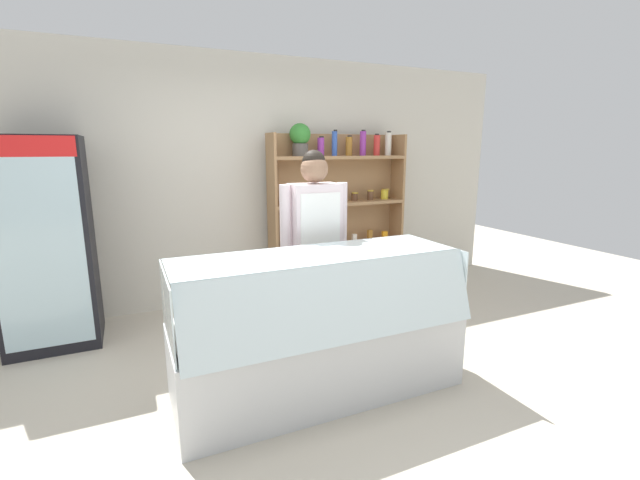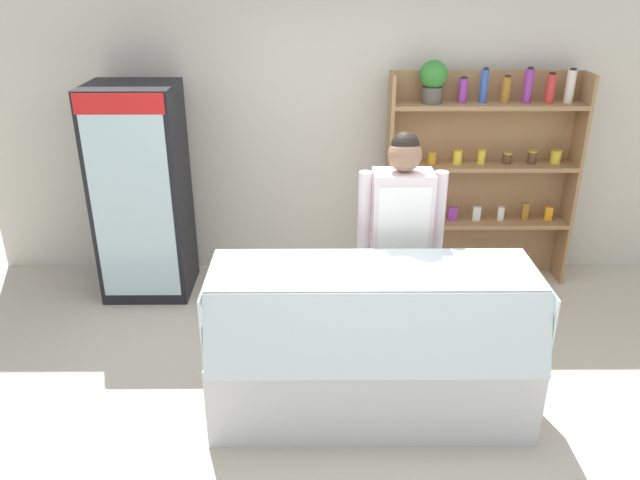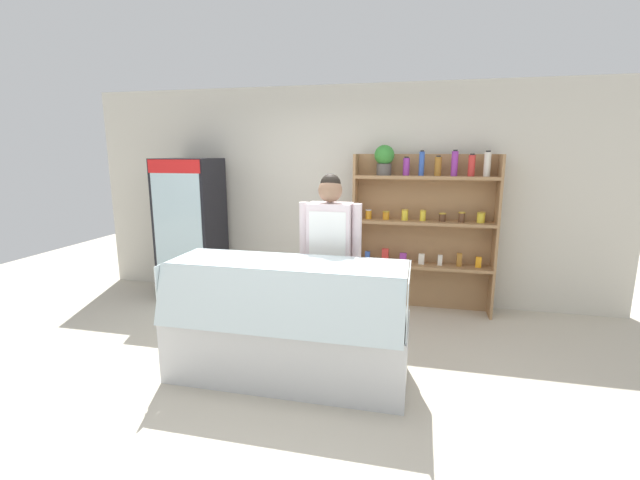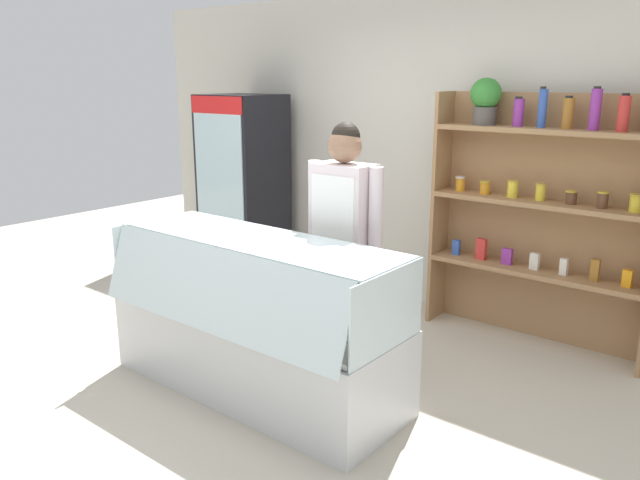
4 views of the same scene
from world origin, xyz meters
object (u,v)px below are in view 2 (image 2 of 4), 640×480
Objects in this scene: drinks_fridge at (142,193)px; shelving_unit at (477,162)px; shop_clerk at (401,232)px; deli_display_case at (369,369)px.

shelving_unit is (2.87, 0.23, 0.19)m from drinks_fridge.
shelving_unit is 1.16× the size of shop_clerk.
drinks_fridge reaches higher than deli_display_case.
drinks_fridge is 2.32m from shop_clerk.
drinks_fridge is 0.91× the size of deli_display_case.
shelving_unit is 2.33m from deli_display_case.
shop_clerk is at bearing -122.30° from shelving_unit.
deli_display_case is at bearing -42.86° from drinks_fridge.
deli_display_case is at bearing -119.04° from shelving_unit.
shop_clerk is at bearing 68.60° from deli_display_case.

